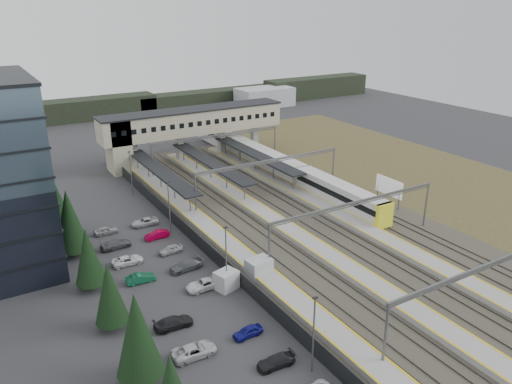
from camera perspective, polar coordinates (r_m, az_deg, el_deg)
ground at (r=70.88m, az=-0.62°, el=-6.19°), size 220.00×220.00×0.00m
conifer_row at (r=58.45m, az=-17.77°, el=-8.20°), size 4.42×49.82×9.50m
car_park at (r=60.56m, az=-8.62°, el=-10.90°), size 10.63×44.55×1.29m
lampposts at (r=66.76m, az=-7.13°, el=-4.02°), size 0.50×53.25×8.07m
fence at (r=71.84m, az=-7.15°, el=-5.08°), size 0.08×90.00×2.00m
relay_cabin_near at (r=62.82m, az=0.34°, el=-8.70°), size 3.22×2.51×2.50m
relay_cabin_far at (r=60.65m, az=-3.40°, el=-10.02°), size 2.98×2.68×2.30m
rail_corridor at (r=79.09m, az=3.41°, el=-2.99°), size 34.00×90.00×0.92m
canopies at (r=94.62m, az=-5.23°, el=3.38°), size 23.10×30.00×3.28m
footbridge at (r=107.09m, az=-8.50°, el=7.54°), size 40.40×6.40×11.20m
gantries at (r=76.90m, az=5.97°, el=0.80°), size 28.40×62.28×7.17m
train at (r=100.26m, az=1.79°, el=3.44°), size 3.07×64.05×3.86m
billboard at (r=85.95m, az=14.95°, el=0.48°), size 0.20×5.87×4.97m
scrub_east at (r=102.33m, az=20.19°, el=1.21°), size 34.00×120.00×0.06m
treeline_far at (r=159.69m, az=-10.13°, el=10.01°), size 170.00×19.00×7.00m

